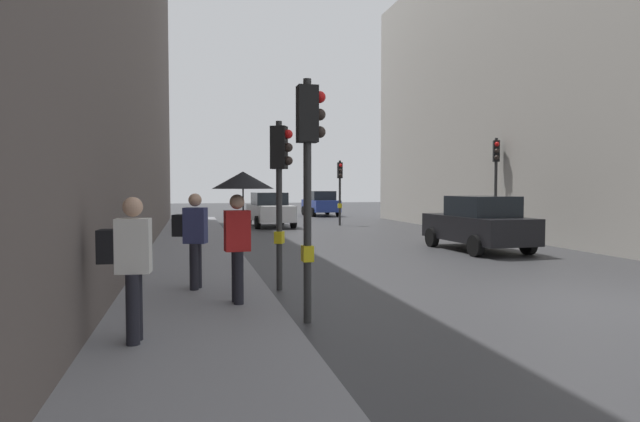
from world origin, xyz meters
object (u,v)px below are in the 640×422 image
Objects in this scene: traffic_light_near_right at (280,174)px; pedestrian_with_umbrella at (241,200)px; traffic_light_near_left at (309,156)px; car_white_compact at (270,210)px; pedestrian_with_black_backpack at (130,260)px; car_blue_van at (321,203)px; pedestrian_with_grey_backpack at (193,235)px; traffic_light_mid_street at (496,169)px; traffic_light_far_median at (340,181)px; car_dark_suv at (478,223)px.

pedestrian_with_umbrella is (-0.92, -1.71, -0.47)m from traffic_light_near_right.
traffic_light_near_left reaches higher than traffic_light_near_right.
pedestrian_with_black_backpack is (-4.67, -20.38, 0.29)m from car_white_compact.
car_white_compact is at bearing -118.08° from car_blue_van.
pedestrian_with_black_backpack is (-0.75, -3.29, 0.00)m from pedestrian_with_grey_backpack.
traffic_light_near_left is at bearing -89.96° from traffic_light_near_right.
car_blue_van is (5.02, 9.42, 0.00)m from car_white_compact.
traffic_light_mid_street reaches higher than pedestrian_with_umbrella.
car_white_compact is (-3.74, 0.09, -1.51)m from traffic_light_far_median.
car_dark_suv is 1.99× the size of pedestrian_with_umbrella.
traffic_light_near_right is 1.89× the size of pedestrian_with_grey_backpack.
pedestrian_with_umbrella is (-3.15, -18.47, 0.96)m from car_white_compact.
traffic_light_far_median is at bearing 116.53° from traffic_light_mid_street.
car_white_compact is at bearing 82.42° from traffic_light_near_right.
traffic_light_near_left is 2.97m from pedestrian_with_black_backpack.
traffic_light_near_right is at bearing -140.08° from traffic_light_mid_street.
traffic_light_far_median is at bearing 70.30° from traffic_light_near_right.
traffic_light_near_right is 0.79× the size of car_blue_van.
pedestrian_with_grey_backpack is at bearing -102.91° from car_white_compact.
traffic_light_far_median reaches higher than pedestrian_with_grey_backpack.
pedestrian_with_umbrella is at bearing -141.09° from car_dark_suv.
traffic_light_far_median is (-4.11, 8.24, -0.37)m from traffic_light_mid_street.
traffic_light_near_right is at bearing 90.04° from traffic_light_near_left.
pedestrian_with_umbrella is at bearing -99.69° from car_white_compact.
traffic_light_near_right reaches higher than pedestrian_with_black_backpack.
traffic_light_far_median is at bearing 69.44° from pedestrian_with_umbrella.
traffic_light_near_left is (-10.08, -11.04, -0.23)m from traffic_light_mid_street.
car_blue_van is at bearing 89.95° from car_dark_suv.
traffic_light_far_median is at bearing 67.47° from pedestrian_with_black_backpack.
traffic_light_near_right is at bearing -97.58° from car_white_compact.
traffic_light_far_median is at bearing -1.42° from car_white_compact.
traffic_light_far_median is (5.97, 19.28, -0.13)m from traffic_light_near_left.
car_blue_van is at bearing 61.92° from car_white_compact.
pedestrian_with_grey_backpack is (-11.77, -8.76, -1.59)m from traffic_light_mid_street.
traffic_light_near_right is 17.71m from traffic_light_far_median.
traffic_light_near_left reaches higher than traffic_light_far_median.
car_dark_suv is at bearing 38.91° from pedestrian_with_umbrella.
car_dark_suv is at bearing -67.15° from car_white_compact.
car_white_compact is (-7.85, 8.33, -1.87)m from traffic_light_mid_street.
traffic_light_near_left is at bearing 22.39° from pedestrian_with_black_backpack.
car_dark_suv is 0.99× the size of car_white_compact.
traffic_light_far_median is 19.64m from pedestrian_with_umbrella.
pedestrian_with_umbrella is 2.53m from pedestrian_with_black_backpack.
traffic_light_near_right is 2.00m from pedestrian_with_umbrella.
pedestrian_with_grey_backpack is (-8.93, -5.20, 0.29)m from car_dark_suv.
traffic_light_mid_street reaches higher than traffic_light_near_right.
car_blue_van is (1.28, 9.51, -1.51)m from traffic_light_far_median.
car_blue_van is (0.02, 21.30, 0.00)m from car_dark_suv.
traffic_light_mid_street is 18.07m from car_blue_van.
traffic_light_mid_street is 11.60m from car_white_compact.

